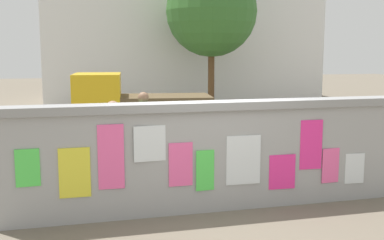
{
  "coord_description": "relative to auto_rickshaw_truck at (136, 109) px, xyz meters",
  "views": [
    {
      "loc": [
        -1.96,
        -6.71,
        2.43
      ],
      "look_at": [
        0.32,
        2.24,
        1.07
      ],
      "focal_mm": 43.86,
      "sensor_mm": 36.0,
      "label": 1
    }
  ],
  "objects": [
    {
      "name": "bicycle_far",
      "position": [
        -2.19,
        -2.04,
        -0.54
      ],
      "size": [
        1.68,
        0.53,
        0.95
      ],
      "color": "black",
      "rests_on": "ground"
    },
    {
      "name": "tree_roadside",
      "position": [
        3.74,
        5.46,
        3.08
      ],
      "size": [
        3.56,
        3.56,
        5.77
      ],
      "color": "brown",
      "rests_on": "ground"
    },
    {
      "name": "person_bystander",
      "position": [
        -0.99,
        -4.66,
        0.09
      ],
      "size": [
        0.42,
        0.42,
        1.62
      ],
      "color": "#338CBF",
      "rests_on": "ground"
    },
    {
      "name": "person_walking",
      "position": [
        -0.25,
        -3.1,
        0.09
      ],
      "size": [
        0.38,
        0.38,
        1.62
      ],
      "color": "#338CBF",
      "rests_on": "ground"
    },
    {
      "name": "poster_wall",
      "position": [
        0.34,
        -5.74,
        -0.04
      ],
      "size": [
        6.35,
        0.42,
        1.68
      ],
      "color": "#9D9D9D",
      "rests_on": "ground"
    },
    {
      "name": "building_background",
      "position": [
        3.51,
        10.74,
        1.94
      ],
      "size": [
        12.95,
        6.79,
        5.64
      ],
      "color": "white",
      "rests_on": "ground"
    },
    {
      "name": "auto_rickshaw_truck",
      "position": [
        0.0,
        0.0,
        0.0
      ],
      "size": [
        3.76,
        1.93,
        1.85
      ],
      "color": "black",
      "rests_on": "ground"
    },
    {
      "name": "bicycle_near",
      "position": [
        2.88,
        -3.76,
        -0.54
      ],
      "size": [
        1.69,
        0.46,
        0.95
      ],
      "color": "black",
      "rests_on": "ground"
    },
    {
      "name": "motorcycle",
      "position": [
        0.56,
        -4.34,
        -0.44
      ],
      "size": [
        1.9,
        0.56,
        0.87
      ],
      "color": "black",
      "rests_on": "ground"
    },
    {
      "name": "ground",
      "position": [
        0.34,
        2.26,
        -0.9
      ],
      "size": [
        60.0,
        60.0,
        0.0
      ],
      "primitive_type": "plane",
      "color": "#6B6051"
    }
  ]
}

